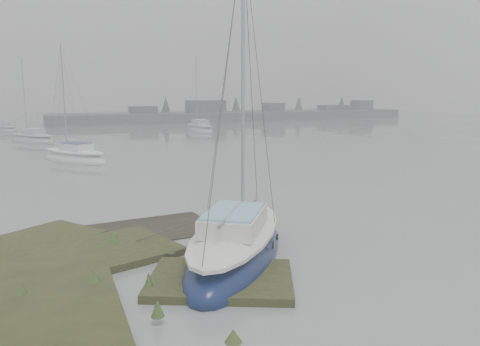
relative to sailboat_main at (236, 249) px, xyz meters
The scene contains 7 objects.
ground 29.05m from the sailboat_main, 92.94° to the left, with size 160.00×160.00×0.00m, color slate.
far_shoreline 65.98m from the sailboat_main, 67.40° to the left, with size 60.00×8.00×4.15m.
sailboat_main is the anchor object (origin of this frame).
sailboat_white 21.78m from the sailboat_main, 98.63° to the left, with size 4.96×6.09×8.46m.
sailboat_far_a 36.64m from the sailboat_main, 99.93° to the left, with size 4.96×5.92×8.30m.
sailboat_far_b 42.75m from the sailboat_main, 74.20° to the left, with size 2.44×6.76×9.43m.
sailboat_far_c 51.30m from the sailboat_main, 101.53° to the left, with size 4.79×4.30×6.87m.
Camera 1 is at (-3.17, -10.81, 4.70)m, focal length 35.00 mm.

